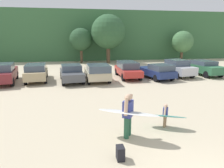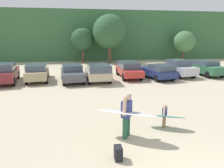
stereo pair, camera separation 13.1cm
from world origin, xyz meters
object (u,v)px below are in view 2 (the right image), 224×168
Objects in this scene: backpack_dropped at (118,153)px; parked_car_forest_green at (205,68)px; parked_car_tan at (37,72)px; parked_car_champagne at (98,72)px; person_adult at (127,113)px; person_child at (164,114)px; parked_car_red at (129,69)px; parked_car_dark_gray at (72,73)px; parked_car_silver at (178,68)px; surfboard_teal at (164,116)px; parked_car_navy at (158,71)px; parked_car_maroon at (4,73)px; surfboard_white at (127,113)px.

parked_car_forest_green is at bearing 48.70° from backpack_dropped.
parked_car_tan is 13.75m from backpack_dropped.
backpack_dropped is at bearing 175.34° from parked_car_champagne.
person_child is at bearing -129.42° from person_adult.
parked_car_red is 7.92m from parked_car_forest_green.
parked_car_silver reaches higher than parked_car_dark_gray.
parked_car_silver is 4.11× the size of person_child.
parked_car_dark_gray is 1.05× the size of parked_car_champagne.
parked_car_champagne reaches higher than surfboard_teal.
parked_car_navy reaches higher than surfboard_teal.
parked_car_maroon is 1.14× the size of parked_car_navy.
parked_car_navy is 1.04× the size of parked_car_silver.
parked_car_champagne is at bearing 87.80° from parked_car_silver.
parked_car_champagne is at bearing 88.08° from backpack_dropped.
parked_car_maroon is 1.10× the size of parked_car_red.
parked_car_tan is 1.95× the size of surfboard_white.
parked_car_red reaches higher than person_child.
parked_car_dark_gray is 1.07× the size of parked_car_silver.
parked_car_navy is (13.46, -0.35, -0.14)m from parked_car_maroon.
parked_car_champagne is 3.25m from parked_car_red.
person_adult is at bearing 178.32° from parked_car_champagne.
person_adult is 1.95m from person_child.
surfboard_teal is 3.07m from backpack_dropped.
parked_car_silver is at bearing -96.81° from surfboard_teal.
parked_car_navy is at bearing 63.49° from backpack_dropped.
parked_car_forest_green is 15.71m from person_adult.
parked_car_navy is at bearing -88.84° from surfboard_white.
parked_car_silver is 12.48m from surfboard_teal.
person_adult is at bearing 165.73° from parked_car_red.
parked_car_tan is 12.64m from person_adult.
parked_car_silver is (2.40, 0.93, 0.11)m from parked_car_navy.
parked_car_red is at bearing 75.27° from backpack_dropped.
person_adult is 1.68× the size of person_child.
surfboard_teal is at bearing -152.55° from parked_car_tan.
parked_car_champagne is 2.48× the size of person_adult.
parked_car_forest_green is (13.17, 0.84, 0.03)m from parked_car_dark_gray.
parked_car_dark_gray is 2.25m from parked_car_champagne.
parked_car_maroon is 1.10× the size of parked_car_dark_gray.
backpack_dropped is at bearing 95.43° from surfboard_white.
person_child is at bearing 174.18° from parked_car_red.
parked_car_tan is (2.61, 0.52, -0.06)m from parked_car_maroon.
parked_car_red is 1.88× the size of surfboard_white.
parked_car_tan is 10.89m from parked_car_navy.
parked_car_dark_gray is 10.06× the size of backpack_dropped.
parked_car_maroon is 11.06× the size of backpack_dropped.
parked_car_champagne is (2.23, -0.28, 0.06)m from parked_car_dark_gray.
parked_car_forest_green is (16.22, 0.07, -0.01)m from parked_car_tan.
parked_car_maroon is 4.83× the size of person_child.
parked_car_silver reaches higher than parked_car_red.
parked_car_silver is 9.40× the size of backpack_dropped.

